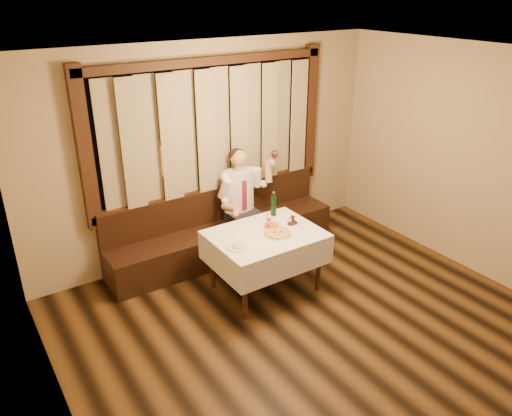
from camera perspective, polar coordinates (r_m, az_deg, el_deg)
room at (r=4.95m, az=5.89°, el=1.57°), size 5.01×6.01×2.81m
banquette at (r=6.77m, az=-3.83°, el=-2.93°), size 3.20×0.61×0.94m
dining_table at (r=5.84m, az=1.08°, el=-3.80°), size 1.27×0.97×0.76m
pizza at (r=5.76m, az=2.48°, el=-2.88°), size 0.33×0.33×0.03m
pasta_red at (r=5.92m, az=1.79°, el=-1.82°), size 0.28×0.28×0.10m
pasta_cream at (r=5.47m, az=-2.10°, el=-4.24°), size 0.24×0.24×0.08m
green_bottle at (r=6.17m, az=2.02°, el=0.28°), size 0.07×0.07×0.32m
table_wine_glass at (r=5.81m, az=1.47°, el=-1.19°), size 0.08×0.08×0.20m
cruet_caddy at (r=5.99m, az=4.19°, el=-1.54°), size 0.11×0.06×0.12m
seated_man at (r=6.60m, az=-1.55°, el=1.47°), size 0.81×0.61×1.46m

